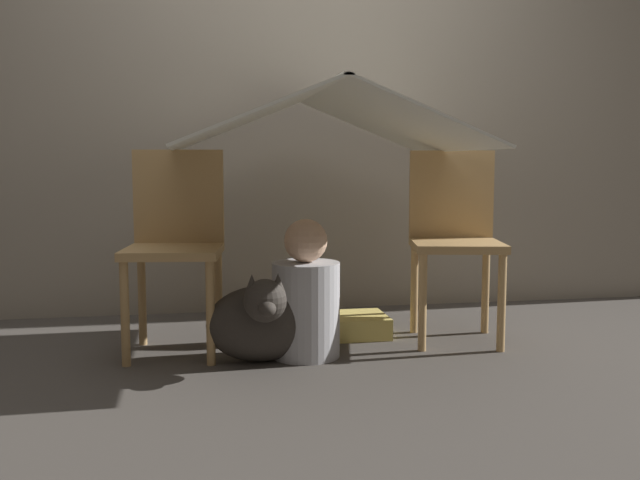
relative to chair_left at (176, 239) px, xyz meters
The scene contains 8 objects.
ground_plane 0.81m from the chair_left, 15.90° to the right, with size 8.80×8.80×0.00m, color #47423D.
wall_back 1.27m from the chair_left, 52.34° to the left, with size 7.00×0.05×2.50m.
chair_left is the anchor object (origin of this frame).
chair_right 1.27m from the chair_left, ahead, with size 0.47×0.47×0.88m.
sheet_canopy 0.81m from the chair_left, ahead, with size 1.27×1.16×0.27m.
person_front 0.63m from the chair_left, 20.38° to the right, with size 0.29×0.29×0.59m.
dog 0.54m from the chair_left, 38.17° to the right, with size 0.45×0.39×0.39m.
floor_cushion 0.92m from the chair_left, ahead, with size 0.35×0.28×0.10m.
Camera 1 is at (-0.55, -2.95, 0.82)m, focal length 40.00 mm.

